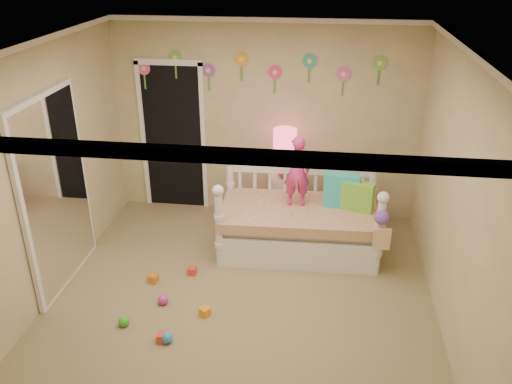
# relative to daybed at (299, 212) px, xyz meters

# --- Properties ---
(floor) EXTENTS (4.00, 4.50, 0.01)m
(floor) POSITION_rel_daybed_xyz_m (-0.53, -1.24, -0.51)
(floor) COLOR #7F684C
(floor) RESTS_ON ground
(ceiling) EXTENTS (4.00, 4.50, 0.01)m
(ceiling) POSITION_rel_daybed_xyz_m (-0.53, -1.24, 2.09)
(ceiling) COLOR white
(ceiling) RESTS_ON floor
(back_wall) EXTENTS (4.00, 0.01, 2.60)m
(back_wall) POSITION_rel_daybed_xyz_m (-0.53, 1.01, 0.79)
(back_wall) COLOR tan
(back_wall) RESTS_ON floor
(left_wall) EXTENTS (0.01, 4.50, 2.60)m
(left_wall) POSITION_rel_daybed_xyz_m (-2.53, -1.24, 0.79)
(left_wall) COLOR tan
(left_wall) RESTS_ON floor
(right_wall) EXTENTS (0.01, 4.50, 2.60)m
(right_wall) POSITION_rel_daybed_xyz_m (1.47, -1.24, 0.79)
(right_wall) COLOR tan
(right_wall) RESTS_ON floor
(crown_molding) EXTENTS (4.00, 4.50, 0.06)m
(crown_molding) POSITION_rel_daybed_xyz_m (-0.53, -1.24, 2.06)
(crown_molding) COLOR white
(crown_molding) RESTS_ON ceiling
(daybed) EXTENTS (1.91, 1.07, 1.02)m
(daybed) POSITION_rel_daybed_xyz_m (0.00, 0.00, 0.00)
(daybed) COLOR white
(daybed) RESTS_ON floor
(pillow_turquoise) EXTENTS (0.42, 0.18, 0.41)m
(pillow_turquoise) POSITION_rel_daybed_xyz_m (0.48, 0.11, 0.26)
(pillow_turquoise) COLOR #26AFC1
(pillow_turquoise) RESTS_ON daybed
(pillow_lime) EXTENTS (0.39, 0.24, 0.35)m
(pillow_lime) POSITION_rel_daybed_xyz_m (0.67, 0.03, 0.23)
(pillow_lime) COLOR #75C03A
(pillow_lime) RESTS_ON daybed
(child) EXTENTS (0.34, 0.25, 0.86)m
(child) POSITION_rel_daybed_xyz_m (-0.05, 0.08, 0.49)
(child) COLOR #ED3590
(child) RESTS_ON daybed
(nightstand) EXTENTS (0.40, 0.31, 0.63)m
(nightstand) POSITION_rel_daybed_xyz_m (-0.24, 0.72, -0.19)
(nightstand) COLOR white
(nightstand) RESTS_ON floor
(table_lamp) EXTENTS (0.30, 0.30, 0.66)m
(table_lamp) POSITION_rel_daybed_xyz_m (-0.24, 0.72, 0.56)
(table_lamp) COLOR #D81C4F
(table_lamp) RESTS_ON nightstand
(closet_doorway) EXTENTS (0.90, 0.04, 2.07)m
(closet_doorway) POSITION_rel_daybed_xyz_m (-1.78, 0.99, 0.52)
(closet_doorway) COLOR black
(closet_doorway) RESTS_ON back_wall
(flower_decals) EXTENTS (3.40, 0.02, 0.50)m
(flower_decals) POSITION_rel_daybed_xyz_m (-0.62, 1.00, 1.43)
(flower_decals) COLOR #B2668C
(flower_decals) RESTS_ON back_wall
(mirror_closet) EXTENTS (0.07, 1.30, 2.10)m
(mirror_closet) POSITION_rel_daybed_xyz_m (-2.49, -0.94, 0.54)
(mirror_closet) COLOR white
(mirror_closet) RESTS_ON left_wall
(hanging_bag) EXTENTS (0.20, 0.16, 0.36)m
(hanging_bag) POSITION_rel_daybed_xyz_m (0.90, -0.54, 0.11)
(hanging_bag) COLOR beige
(hanging_bag) RESTS_ON daybed
(toy_scatter) EXTENTS (1.22, 1.50, 0.11)m
(toy_scatter) POSITION_rel_daybed_xyz_m (-1.24, -1.23, -0.46)
(toy_scatter) COLOR #996666
(toy_scatter) RESTS_ON floor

